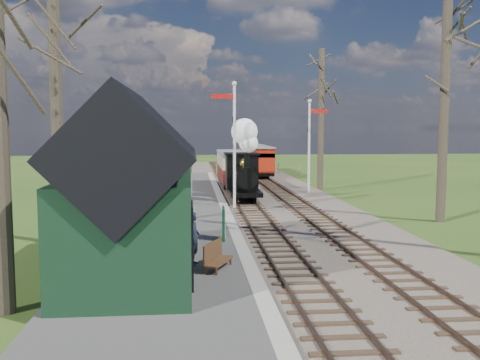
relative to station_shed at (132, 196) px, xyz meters
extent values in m
plane|color=#2B4E18|center=(4.30, -4.00, -2.27)|extent=(140.00, 140.00, 0.00)
ellipsoid|color=#385B23|center=(-20.70, 56.00, -17.03)|extent=(57.60, 36.00, 16.20)
ellipsoid|color=#385B23|center=(14.30, 61.00, -20.31)|extent=(70.40, 44.00, 19.80)
ellipsoid|color=#385B23|center=(39.30, 54.00, -15.39)|extent=(51.20, 32.00, 14.40)
ellipsoid|color=#385B23|center=(-3.70, 66.00, -18.67)|extent=(64.00, 40.00, 18.00)
cube|color=brown|center=(5.60, 18.00, -2.22)|extent=(8.00, 60.00, 0.10)
cube|color=brown|center=(3.80, 18.00, -2.13)|extent=(0.07, 60.00, 0.12)
cube|color=brown|center=(4.80, 18.00, -2.13)|extent=(0.07, 60.00, 0.12)
cube|color=#38281C|center=(4.30, 18.00, -2.17)|extent=(1.60, 60.00, 0.09)
cube|color=brown|center=(6.40, 18.00, -2.13)|extent=(0.07, 60.00, 0.12)
cube|color=brown|center=(7.40, 18.00, -2.13)|extent=(0.07, 60.00, 0.12)
cube|color=#38281C|center=(6.90, 18.00, -2.17)|extent=(1.60, 60.00, 0.09)
cube|color=#474442|center=(0.80, 10.00, -2.17)|extent=(5.00, 44.00, 0.20)
cube|color=#B2AD9E|center=(3.10, 10.00, -2.16)|extent=(0.40, 44.00, 0.21)
cube|color=black|center=(0.00, 0.00, -0.77)|extent=(3.00, 6.00, 2.60)
cube|color=black|center=(0.00, 0.00, 1.08)|extent=(3.25, 6.30, 3.25)
cube|color=black|center=(1.52, -1.00, -1.07)|extent=(0.06, 1.20, 2.00)
cylinder|color=silver|center=(3.60, 12.00, 0.73)|extent=(0.14, 0.14, 6.00)
sphere|color=silver|center=(3.60, 12.00, 3.83)|extent=(0.24, 0.24, 0.24)
cube|color=#B7140F|center=(3.05, 12.00, 3.23)|extent=(1.10, 0.08, 0.22)
cube|color=black|center=(3.60, 12.00, 2.13)|extent=(0.18, 0.06, 0.30)
cylinder|color=silver|center=(8.60, 18.00, 0.48)|extent=(0.14, 0.14, 5.50)
sphere|color=silver|center=(8.60, 18.00, 3.33)|extent=(0.24, 0.24, 0.24)
cube|color=#B7140F|center=(9.15, 18.00, 2.73)|extent=(1.10, 0.08, 0.22)
cube|color=black|center=(8.60, 18.00, 1.63)|extent=(0.18, 0.06, 0.30)
cylinder|color=#382D23|center=(-3.00, 5.00, 3.23)|extent=(0.41, 0.41, 11.00)
cylinder|color=#382D23|center=(12.10, 8.00, 2.73)|extent=(0.40, 0.40, 10.00)
cylinder|color=#382D23|center=(9.80, 20.00, 2.23)|extent=(0.39, 0.39, 9.00)
cube|color=slate|center=(4.60, 32.00, -1.52)|extent=(12.60, 0.02, 0.01)
cube|color=slate|center=(4.60, 32.00, -1.82)|extent=(12.60, 0.02, 0.02)
cylinder|color=slate|center=(4.60, 32.00, -1.77)|extent=(0.08, 0.08, 1.00)
cube|color=black|center=(4.30, 14.59, -1.64)|extent=(1.62, 3.81, 0.24)
cylinder|color=black|center=(4.30, 14.02, -0.78)|extent=(1.05, 2.48, 1.05)
cube|color=black|center=(4.30, 15.73, -0.69)|extent=(1.71, 1.52, 1.90)
cylinder|color=black|center=(4.30, 13.06, 0.07)|extent=(0.27, 0.27, 0.76)
sphere|color=gold|center=(4.30, 14.30, -0.12)|extent=(0.50, 0.50, 0.50)
sphere|color=white|center=(4.40, 13.06, 0.98)|extent=(0.95, 0.95, 0.95)
sphere|color=white|center=(4.20, 13.16, 1.55)|extent=(1.33, 1.33, 1.33)
cylinder|color=black|center=(3.80, 13.44, -1.76)|extent=(0.10, 0.61, 0.61)
cylinder|color=black|center=(4.80, 13.44, -1.76)|extent=(0.10, 0.61, 0.61)
cube|color=black|center=(4.30, 20.59, -1.73)|extent=(1.81, 6.66, 0.29)
cube|color=#5D1A15|center=(4.30, 20.59, -1.16)|extent=(1.90, 6.66, 0.86)
cube|color=#C7B496|center=(4.30, 20.59, -0.31)|extent=(1.90, 6.66, 0.86)
cube|color=slate|center=(4.30, 20.59, 0.17)|extent=(2.00, 6.86, 0.11)
cube|color=black|center=(6.90, 28.29, -1.75)|extent=(1.74, 4.58, 0.28)
cube|color=#9C1E0D|center=(6.90, 28.29, -1.20)|extent=(1.83, 4.58, 0.83)
cube|color=#C7B496|center=(6.90, 28.29, -0.37)|extent=(1.83, 4.58, 0.83)
cube|color=slate|center=(6.90, 28.29, 0.09)|extent=(1.93, 4.77, 0.11)
cube|color=black|center=(6.90, 33.79, -1.75)|extent=(1.74, 4.58, 0.28)
cube|color=#9C1E0D|center=(6.90, 33.79, -1.20)|extent=(1.83, 4.58, 0.83)
cube|color=#C7B496|center=(6.90, 33.79, -0.37)|extent=(1.83, 4.58, 0.83)
cube|color=slate|center=(6.90, 33.79, 0.09)|extent=(1.93, 4.77, 0.11)
cube|color=#104D29|center=(2.59, 4.26, -1.51)|extent=(0.11, 0.76, 1.11)
cube|color=silver|center=(2.64, 4.26, -1.51)|extent=(0.04, 0.66, 0.91)
cube|color=#4D301B|center=(2.22, 0.42, -1.85)|extent=(0.87, 1.35, 0.06)
cube|color=#4D301B|center=(2.07, 0.49, -1.60)|extent=(0.57, 1.22, 0.56)
cube|color=#4D301B|center=(2.37, -0.14, -1.97)|extent=(0.06, 0.06, 0.19)
cube|color=#4D301B|center=(2.08, 0.98, -1.97)|extent=(0.06, 0.06, 0.19)
imported|color=#191F2E|center=(1.56, 0.98, -1.32)|extent=(0.45, 0.60, 1.49)
camera|label=1|loc=(1.51, -13.67, 1.73)|focal=40.00mm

